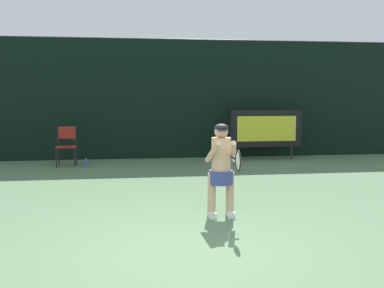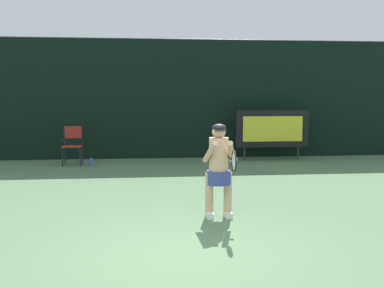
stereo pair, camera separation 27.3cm
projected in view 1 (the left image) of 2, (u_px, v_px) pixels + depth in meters
The scene contains 7 objects.
ground at pixel (189, 260), 5.35m from camera, with size 18.00×22.00×0.03m.
backdrop_screen at pixel (152, 100), 13.71m from camera, with size 18.00×0.12×3.66m.
scoreboard at pixel (266, 129), 13.45m from camera, with size 2.20×0.21×1.50m.
umpire_chair at pixel (67, 144), 12.34m from camera, with size 0.52×0.44×1.08m.
water_bottle at pixel (86, 163), 12.14m from camera, with size 0.07×0.07×0.27m.
tennis_player at pixel (221, 166), 7.14m from camera, with size 0.53×0.60×1.50m.
tennis_racket at pixel (238, 161), 6.46m from camera, with size 0.03×0.60×0.31m.
Camera 1 is at (-0.66, -5.31, 1.95)m, focal length 41.93 mm.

